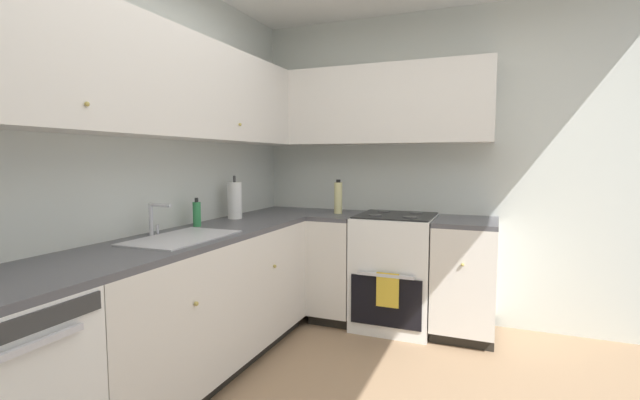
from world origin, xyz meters
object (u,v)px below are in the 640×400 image
(oven_range, at_px, (395,270))
(oil_bottle, at_px, (338,198))
(paper_towel_roll, at_px, (235,200))
(soap_bottle, at_px, (197,214))

(oven_range, relative_size, oil_bottle, 3.67)
(oven_range, relative_size, paper_towel_roll, 3.09)
(soap_bottle, xyz_separation_m, oil_bottle, (1.05, -0.65, 0.05))
(oven_range, xyz_separation_m, soap_bottle, (-1.07, 1.15, 0.53))
(soap_bottle, height_order, paper_towel_roll, paper_towel_roll)
(oven_range, distance_m, soap_bottle, 1.66)
(soap_bottle, bearing_deg, oil_bottle, -31.95)
(soap_bottle, relative_size, paper_towel_roll, 0.57)
(soap_bottle, bearing_deg, paper_towel_roll, -2.60)
(oven_range, distance_m, paper_towel_roll, 1.42)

